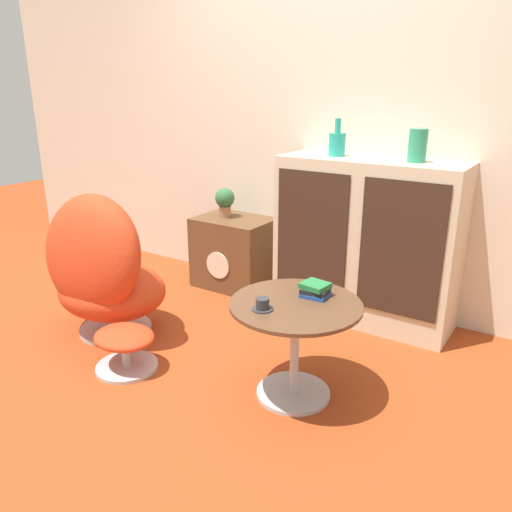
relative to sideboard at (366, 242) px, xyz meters
name	(u,v)px	position (x,y,z in m)	size (l,w,h in m)	color
ground_plane	(193,379)	(-0.44, -1.19, -0.52)	(12.00, 12.00, 0.00)	#9E3D19
wall_back	(324,111)	(-0.44, 0.24, 0.78)	(6.40, 0.06, 2.60)	beige
sideboard	(366,242)	(0.00, 0.00, 0.00)	(1.14, 0.42, 1.05)	beige
tv_console	(234,252)	(-1.03, 0.00, -0.26)	(0.56, 0.42, 0.53)	brown
egg_chair	(102,273)	(-1.21, -1.09, -0.12)	(0.74, 0.69, 0.91)	#B7B7BC
ottoman	(125,343)	(-0.81, -1.31, -0.37)	(0.34, 0.33, 0.24)	#B7B7BC
coffee_table	(295,332)	(0.06, -1.02, -0.18)	(0.63, 0.63, 0.50)	#B7B7BC
vase_leftmost	(337,143)	(-0.23, 0.00, 0.60)	(0.10, 0.10, 0.23)	teal
vase_inner_left	(418,146)	(0.26, 0.00, 0.62)	(0.10, 0.10, 0.19)	#2D8E6B
potted_plant	(225,200)	(-1.11, 0.00, 0.13)	(0.14, 0.14, 0.22)	#996B4C
teacup	(263,305)	(-0.03, -1.17, 0.00)	(0.10, 0.10, 0.06)	#2D2D33
book_stack	(315,290)	(0.10, -0.90, 0.01)	(0.14, 0.13, 0.07)	#1E478C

